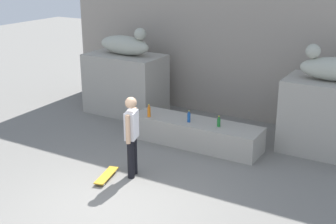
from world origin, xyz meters
name	(u,v)px	position (x,y,z in m)	size (l,w,h in m)	color
ground_plane	(109,208)	(0.00, 0.00, 0.00)	(40.00, 40.00, 0.00)	slate
facade_wall	(243,17)	(0.00, 5.99, 2.72)	(10.65, 0.60, 5.43)	gray
pedestal_left	(126,84)	(-2.82, 4.52, 0.84)	(2.15, 1.26, 1.68)	#A39E93
pedestal_right	(332,118)	(2.82, 4.52, 0.84)	(2.15, 1.26, 1.68)	#A39E93
statue_reclining_left	(125,44)	(-2.78, 4.52, 1.96)	(1.63, 0.66, 0.78)	#ABAE9E
statue_reclining_right	(336,68)	(2.78, 4.52, 1.96)	(1.66, 0.77, 0.78)	#ABAE9E
ledge_block	(196,133)	(0.00, 3.38, 0.30)	(3.14, 0.86, 0.59)	#A39E93
skater	(132,133)	(-0.37, 1.29, 0.92)	(0.30, 0.52, 1.67)	black
skateboard	(107,175)	(-0.75, 0.91, 0.06)	(0.39, 0.82, 0.08)	gold
bottle_blue	(189,117)	(-0.12, 3.25, 0.70)	(0.08, 0.08, 0.28)	#194C99
bottle_orange	(149,112)	(-1.12, 3.09, 0.72)	(0.08, 0.08, 0.31)	orange
bottle_green	(219,122)	(0.60, 3.33, 0.69)	(0.08, 0.08, 0.25)	#1E722D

